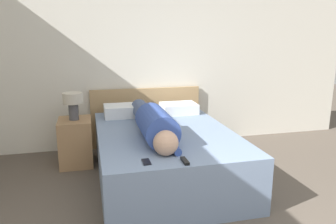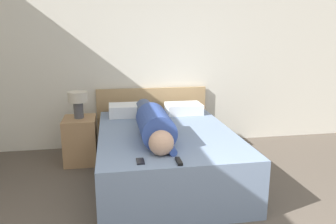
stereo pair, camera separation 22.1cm
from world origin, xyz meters
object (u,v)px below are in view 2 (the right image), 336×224
table_lamp (78,101)px  tv_remote (179,161)px  person_lying (153,123)px  cell_phone (140,161)px  bed (166,154)px  pillow_near_headboard (128,110)px  pillow_second (184,108)px  nightstand (81,140)px

table_lamp → tv_remote: (0.94, -1.59, -0.23)m
person_lying → cell_phone: size_ratio=12.61×
bed → person_lying: bearing=-136.4°
table_lamp → pillow_near_headboard: size_ratio=0.67×
pillow_near_headboard → pillow_second: bearing=-0.0°
bed → pillow_second: pillow_second is taller
bed → pillow_near_headboard: pillow_near_headboard is taller
pillow_near_headboard → pillow_second: size_ratio=1.05×
table_lamp → pillow_near_headboard: (0.62, 0.11, -0.17)m
nightstand → cell_phone: size_ratio=4.43×
table_lamp → tv_remote: size_ratio=2.22×
bed → table_lamp: table_lamp is taller
table_lamp → pillow_second: bearing=4.7°
bed → pillow_near_headboard: 0.92m
bed → table_lamp: 1.29m
person_lying → pillow_near_headboard: bearing=102.7°
bed → table_lamp: size_ratio=6.22×
nightstand → tv_remote: bearing=-59.3°
table_lamp → person_lying: size_ratio=0.20×
cell_phone → pillow_second: bearing=65.7°
pillow_second → cell_phone: bearing=-114.3°
nightstand → cell_phone: nightstand is taller
table_lamp → person_lying: (0.82, -0.81, -0.10)m
person_lying → tv_remote: size_ratio=10.93×
bed → nightstand: (-0.98, 0.66, 0.01)m
table_lamp → cell_phone: 1.66m
bed → cell_phone: 0.97m
tv_remote → table_lamp: bearing=120.7°
person_lying → tv_remote: 0.80m
nightstand → table_lamp: bearing=90.0°
person_lying → tv_remote: bearing=-81.6°
table_lamp → pillow_second: 1.38m
pillow_near_headboard → nightstand: bearing=-169.8°
table_lamp → pillow_second: size_ratio=0.71×
pillow_near_headboard → cell_phone: 1.63m
pillow_second → bed: bearing=-116.1°
pillow_near_headboard → tv_remote: (0.32, -1.70, -0.06)m
nightstand → person_lying: bearing=-44.4°
person_lying → pillow_second: size_ratio=3.50×
tv_remote → pillow_near_headboard: bearing=100.8°
table_lamp → nightstand: bearing=-90.0°
bed → cell_phone: size_ratio=15.93×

